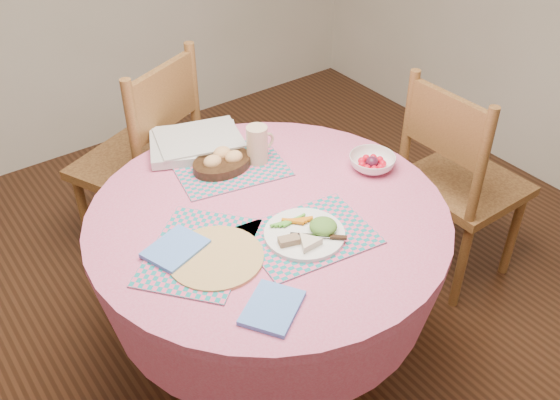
{
  "coord_description": "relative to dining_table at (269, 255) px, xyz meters",
  "views": [
    {
      "loc": [
        -0.96,
        -1.37,
        2.04
      ],
      "look_at": [
        0.05,
        0.0,
        0.78
      ],
      "focal_mm": 40.0,
      "sensor_mm": 36.0,
      "label": 1
    }
  ],
  "objects": [
    {
      "name": "chair_back",
      "position": [
        -0.06,
        0.87,
        -0.01
      ],
      "size": [
        0.63,
        0.62,
        1.04
      ],
      "rotation": [
        0.0,
        0.0,
        3.57
      ],
      "color": "brown",
      "rests_on": "ground"
    },
    {
      "name": "dinner_plate",
      "position": [
        0.03,
        -0.18,
        0.22
      ],
      "size": [
        0.26,
        0.26,
        0.05
      ],
      "rotation": [
        0.0,
        0.0,
        -0.31
      ],
      "color": "white",
      "rests_on": "placemat_front"
    },
    {
      "name": "placemat_front",
      "position": [
        0.03,
        -0.18,
        0.2
      ],
      "size": [
        0.44,
        0.35,
        0.01
      ],
      "primitive_type": "cube",
      "rotation": [
        0.0,
        0.0,
        -0.13
      ],
      "color": "#167C81",
      "rests_on": "dining_table"
    },
    {
      "name": "ground",
      "position": [
        0.0,
        0.0,
        -0.56
      ],
      "size": [
        4.0,
        4.0,
        0.0
      ],
      "primitive_type": "plane",
      "color": "#331C0F",
      "rests_on": "ground"
    },
    {
      "name": "dining_table",
      "position": [
        0.0,
        0.0,
        0.0
      ],
      "size": [
        1.24,
        1.24,
        0.75
      ],
      "color": "#D4638C",
      "rests_on": "ground"
    },
    {
      "name": "placemat_back",
      "position": [
        0.04,
        0.31,
        0.2
      ],
      "size": [
        0.45,
        0.37,
        0.01
      ],
      "primitive_type": "cube",
      "rotation": [
        0.0,
        0.0,
        -0.2
      ],
      "color": "#167C81",
      "rests_on": "dining_table"
    },
    {
      "name": "wicker_trivet",
      "position": [
        -0.27,
        -0.1,
        0.2
      ],
      "size": [
        0.3,
        0.3,
        0.01
      ],
      "primitive_type": "cylinder",
      "color": "#A77748",
      "rests_on": "dining_table"
    },
    {
      "name": "chair_right",
      "position": [
        0.96,
        -0.05,
        -0.04
      ],
      "size": [
        0.45,
        0.47,
        1.0
      ],
      "rotation": [
        0.0,
        0.0,
        1.58
      ],
      "color": "brown",
      "rests_on": "ground"
    },
    {
      "name": "newspaper_stack",
      "position": [
        0.01,
        0.5,
        0.22
      ],
      "size": [
        0.42,
        0.39,
        0.04
      ],
      "rotation": [
        0.0,
        0.0,
        -0.44
      ],
      "color": "silver",
      "rests_on": "dining_table"
    },
    {
      "name": "latte_mug",
      "position": [
        0.15,
        0.28,
        0.27
      ],
      "size": [
        0.12,
        0.08,
        0.15
      ],
      "color": "#CDB08D",
      "rests_on": "placemat_back"
    },
    {
      "name": "placemat_left",
      "position": [
        -0.29,
        -0.04,
        0.2
      ],
      "size": [
        0.5,
        0.49,
        0.01
      ],
      "primitive_type": "cube",
      "rotation": [
        0.0,
        0.0,
        0.69
      ],
      "color": "#167C81",
      "rests_on": "dining_table"
    },
    {
      "name": "napkin_near",
      "position": [
        -0.25,
        -0.37,
        0.2
      ],
      "size": [
        0.23,
        0.21,
        0.01
      ],
      "primitive_type": "cube",
      "rotation": [
        0.0,
        0.0,
        0.57
      ],
      "color": "#5583DB",
      "rests_on": "dining_table"
    },
    {
      "name": "bread_bowl",
      "position": [
        0.02,
        0.32,
        0.23
      ],
      "size": [
        0.23,
        0.23,
        0.08
      ],
      "color": "black",
      "rests_on": "placemat_back"
    },
    {
      "name": "napkin_far",
      "position": [
        -0.35,
        0.0,
        0.21
      ],
      "size": [
        0.22,
        0.19,
        0.01
      ],
      "primitive_type": "cube",
      "rotation": [
        0.0,
        0.0,
        0.32
      ],
      "color": "#5583DB",
      "rests_on": "placemat_left"
    },
    {
      "name": "fruit_bowl",
      "position": [
        0.47,
        -0.01,
        0.22
      ],
      "size": [
        0.22,
        0.22,
        0.05
      ],
      "rotation": [
        0.0,
        0.0,
        0.32
      ],
      "color": "white",
      "rests_on": "dining_table"
    }
  ]
}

